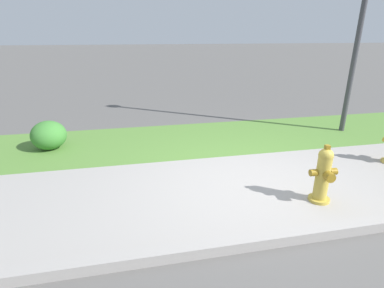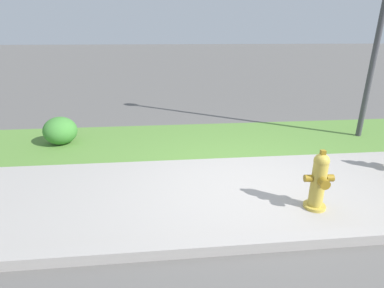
{
  "view_description": "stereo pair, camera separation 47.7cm",
  "coord_description": "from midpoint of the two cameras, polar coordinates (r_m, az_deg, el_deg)",
  "views": [
    {
      "loc": [
        -1.65,
        -3.57,
        2.08
      ],
      "look_at": [
        -0.72,
        0.86,
        0.4
      ],
      "focal_mm": 28.0,
      "sensor_mm": 36.0,
      "label": 1
    },
    {
      "loc": [
        -1.18,
        -3.64,
        2.08
      ],
      "look_at": [
        -0.72,
        0.86,
        0.4
      ],
      "focal_mm": 28.0,
      "sensor_mm": 36.0,
      "label": 2
    }
  ],
  "objects": [
    {
      "name": "ground_plane",
      "position": [
        4.4,
        13.91,
        -8.5
      ],
      "size": [
        120.0,
        120.0,
        0.0
      ],
      "primitive_type": "plane",
      "color": "#5B5956"
    },
    {
      "name": "sidewalk_pavement",
      "position": [
        4.39,
        13.92,
        -8.44
      ],
      "size": [
        18.0,
        2.26,
        0.01
      ],
      "primitive_type": "cube",
      "color": "#9E9993",
      "rests_on": "ground"
    },
    {
      "name": "grass_verge",
      "position": [
        6.34,
        7.45,
        1.07
      ],
      "size": [
        18.0,
        2.16,
        0.01
      ],
      "primitive_type": "cube",
      "color": "#568438",
      "rests_on": "ground"
    },
    {
      "name": "street_curb",
      "position": [
        3.44,
        20.85,
        -17.14
      ],
      "size": [
        18.0,
        0.16,
        0.12
      ],
      "primitive_type": "cube",
      "color": "#9E9993",
      "rests_on": "ground"
    },
    {
      "name": "fire_hydrant_mid_block",
      "position": [
        4.08,
        26.13,
        -6.5
      ],
      "size": [
        0.36,
        0.33,
        0.79
      ],
      "rotation": [
        0.0,
        0.0,
        3.07
      ],
      "color": "gold",
      "rests_on": "ground"
    },
    {
      "name": "shrub_bush_near_lamp",
      "position": [
        6.35,
        -21.88,
        2.34
      ],
      "size": [
        0.64,
        0.64,
        0.54
      ],
      "color": "#3D7F33",
      "rests_on": "ground"
    }
  ]
}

